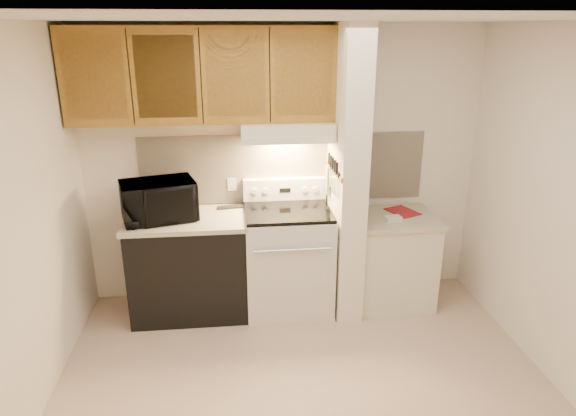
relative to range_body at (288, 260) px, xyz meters
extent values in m
plane|color=#C9AE95|center=(0.00, -1.16, -0.46)|extent=(3.60, 3.60, 0.00)
plane|color=white|center=(0.00, -1.16, 2.04)|extent=(3.60, 3.60, 0.00)
cube|color=white|center=(0.00, 0.34, 0.79)|extent=(3.60, 2.50, 0.02)
cube|color=white|center=(-1.80, -1.16, 0.79)|extent=(0.02, 3.00, 2.50)
cube|color=white|center=(1.80, -1.16, 0.79)|extent=(0.02, 3.00, 2.50)
cube|color=beige|center=(0.00, 0.33, 0.78)|extent=(2.60, 0.02, 0.63)
cube|color=silver|center=(0.00, 0.00, 0.00)|extent=(0.76, 0.65, 0.92)
cube|color=black|center=(0.00, -0.32, 0.04)|extent=(0.50, 0.01, 0.30)
cylinder|color=silver|center=(0.00, -0.35, 0.26)|extent=(0.65, 0.02, 0.02)
cube|color=black|center=(0.00, 0.00, 0.48)|extent=(0.74, 0.64, 0.03)
cube|color=silver|center=(0.00, 0.28, 0.59)|extent=(0.76, 0.08, 0.20)
cube|color=black|center=(0.00, 0.24, 0.59)|extent=(0.10, 0.01, 0.04)
cylinder|color=silver|center=(-0.28, 0.24, 0.59)|extent=(0.05, 0.02, 0.05)
cylinder|color=silver|center=(-0.18, 0.24, 0.59)|extent=(0.05, 0.02, 0.05)
cylinder|color=silver|center=(0.18, 0.24, 0.59)|extent=(0.05, 0.02, 0.05)
cylinder|color=silver|center=(0.28, 0.24, 0.59)|extent=(0.05, 0.02, 0.05)
cube|color=black|center=(-0.88, 0.01, -0.03)|extent=(1.00, 0.63, 0.87)
cube|color=beige|center=(-0.88, 0.01, 0.43)|extent=(1.04, 0.67, 0.04)
cube|color=black|center=(-0.50, 0.21, 0.46)|extent=(0.24, 0.11, 0.02)
cylinder|color=#266E6C|center=(-1.14, 0.23, 0.50)|extent=(0.10, 0.10, 0.09)
cube|color=beige|center=(-0.48, 0.32, 0.64)|extent=(0.08, 0.01, 0.12)
imported|color=black|center=(-1.10, -0.01, 0.62)|extent=(0.69, 0.56, 0.33)
cube|color=white|center=(0.51, -0.01, 0.79)|extent=(0.22, 0.70, 2.50)
cube|color=olive|center=(0.39, -0.01, 0.84)|extent=(0.01, 0.70, 0.04)
cube|color=black|center=(0.39, -0.06, 0.86)|extent=(0.02, 0.42, 0.04)
cube|color=silver|center=(0.38, -0.21, 0.76)|extent=(0.01, 0.03, 0.16)
cylinder|color=black|center=(0.38, -0.22, 0.91)|extent=(0.02, 0.02, 0.10)
cube|color=silver|center=(0.38, -0.14, 0.75)|extent=(0.01, 0.04, 0.18)
cylinder|color=black|center=(0.38, -0.15, 0.91)|extent=(0.02, 0.02, 0.10)
cube|color=silver|center=(0.38, -0.06, 0.74)|extent=(0.01, 0.04, 0.20)
cylinder|color=black|center=(0.38, -0.05, 0.91)|extent=(0.02, 0.02, 0.10)
cube|color=silver|center=(0.38, 0.01, 0.76)|extent=(0.01, 0.04, 0.16)
cylinder|color=black|center=(0.38, 0.02, 0.91)|extent=(0.02, 0.02, 0.10)
cube|color=silver|center=(0.38, 0.10, 0.75)|extent=(0.01, 0.04, 0.18)
cylinder|color=black|center=(0.38, 0.12, 0.91)|extent=(0.02, 0.02, 0.10)
cube|color=slate|center=(0.38, 0.17, 0.70)|extent=(0.03, 0.10, 0.25)
cube|color=beige|center=(0.97, -0.01, -0.06)|extent=(0.70, 0.60, 0.81)
cube|color=beige|center=(0.97, -0.01, 0.37)|extent=(0.74, 0.64, 0.04)
cube|color=maroon|center=(1.07, 0.09, 0.39)|extent=(0.31, 0.35, 0.01)
cube|color=white|center=(0.92, -0.11, 0.41)|extent=(0.15, 0.11, 0.04)
cube|color=beige|center=(0.00, 0.12, 1.17)|extent=(0.78, 0.44, 0.15)
cube|color=beige|center=(0.00, -0.08, 1.12)|extent=(0.78, 0.04, 0.06)
cube|color=olive|center=(-0.69, 0.17, 1.62)|extent=(2.18, 0.33, 0.77)
cube|color=olive|center=(-1.51, 0.01, 1.62)|extent=(0.46, 0.01, 0.63)
cube|color=black|center=(-1.23, 0.01, 1.62)|extent=(0.01, 0.01, 0.73)
cube|color=olive|center=(-0.96, 0.01, 1.62)|extent=(0.46, 0.01, 0.63)
cube|color=black|center=(-0.69, 0.01, 1.62)|extent=(0.01, 0.01, 0.73)
cube|color=olive|center=(-0.42, 0.01, 1.62)|extent=(0.46, 0.01, 0.63)
cube|color=black|center=(-0.14, 0.01, 1.62)|extent=(0.01, 0.01, 0.73)
cube|color=olive|center=(0.13, 0.01, 1.62)|extent=(0.46, 0.01, 0.63)
camera|label=1|loc=(-0.46, -4.20, 1.99)|focal=32.00mm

